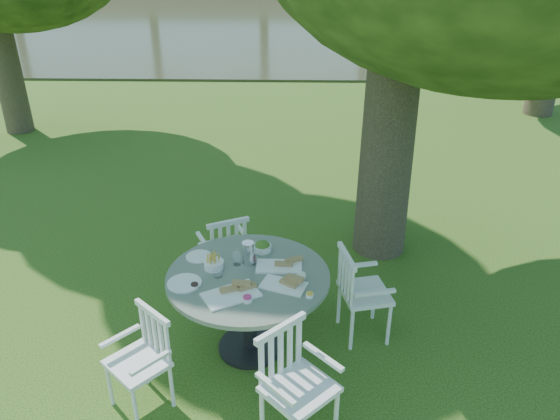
{
  "coord_description": "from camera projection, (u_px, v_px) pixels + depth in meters",
  "views": [
    {
      "loc": [
        0.13,
        -4.61,
        3.27
      ],
      "look_at": [
        0.0,
        0.2,
        0.85
      ],
      "focal_mm": 35.0,
      "sensor_mm": 36.0,
      "label": 1
    }
  ],
  "objects": [
    {
      "name": "chair_ne",
      "position": [
        356.0,
        288.0,
        4.78
      ],
      "size": [
        0.5,
        0.52,
        0.87
      ],
      "rotation": [
        0.0,
        0.0,
        -4.49
      ],
      "color": "white",
      "rests_on": "ground"
    },
    {
      "name": "ground",
      "position": [
        279.0,
        293.0,
        5.59
      ],
      "size": [
        140.0,
        140.0,
        0.0
      ],
      "primitive_type": "plane",
      "color": "#20400D",
      "rests_on": "ground"
    },
    {
      "name": "tableware",
      "position": [
        241.0,
        268.0,
        4.52
      ],
      "size": [
        1.17,
        0.98,
        0.21
      ],
      "color": "white",
      "rests_on": "table"
    },
    {
      "name": "river",
      "position": [
        293.0,
        12.0,
        26.12
      ],
      "size": [
        100.0,
        28.0,
        0.12
      ],
      "primitive_type": "cube",
      "color": "#2F311D",
      "rests_on": "ground"
    },
    {
      "name": "chair_nw",
      "position": [
        226.0,
        248.0,
        5.44
      ],
      "size": [
        0.55,
        0.54,
        0.84
      ],
      "rotation": [
        0.0,
        0.0,
        -2.69
      ],
      "color": "white",
      "rests_on": "ground"
    },
    {
      "name": "chair_sw",
      "position": [
        146.0,
        352.0,
        4.09
      ],
      "size": [
        0.56,
        0.56,
        0.81
      ],
      "rotation": [
        0.0,
        0.0,
        -0.74
      ],
      "color": "white",
      "rests_on": "ground"
    },
    {
      "name": "chair_se",
      "position": [
        291.0,
        375.0,
        3.81
      ],
      "size": [
        0.62,
        0.62,
        0.9
      ],
      "rotation": [
        0.0,
        0.0,
        0.76
      ],
      "color": "white",
      "rests_on": "ground"
    },
    {
      "name": "table",
      "position": [
        249.0,
        290.0,
        4.56
      ],
      "size": [
        1.35,
        1.35,
        0.78
      ],
      "color": "black",
      "rests_on": "ground"
    }
  ]
}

